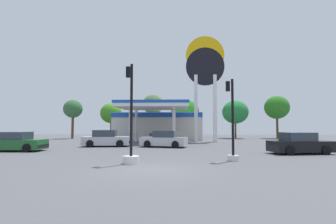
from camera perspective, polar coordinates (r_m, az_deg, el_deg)
The scene contains 15 objects.
ground_plane at distance 11.42m, azimuth -4.05°, elevation -12.95°, with size 90.00×90.00×0.00m, color #56565B.
gas_station at distance 34.82m, azimuth -2.32°, elevation -2.81°, with size 11.91×13.41×4.59m.
station_pole_sign at distance 31.39m, azimuth 8.43°, elevation 8.66°, with size 4.69×0.56×12.95m.
car_0 at distance 23.08m, azimuth -0.89°, elevation -6.29°, with size 4.45×2.64×1.49m.
car_1 at distance 22.67m, azimuth -31.07°, elevation -5.92°, with size 4.13×1.91×1.47m.
car_2 at distance 24.43m, azimuth -13.81°, elevation -5.97°, with size 4.50×2.35×1.55m.
car_3 at distance 19.89m, azimuth 27.70°, elevation -6.46°, with size 4.35×2.36×1.48m.
traffic_signal_0 at distance 14.55m, azimuth 14.38°, elevation -4.58°, with size 0.64×0.67×4.58m.
traffic_signal_1 at distance 13.19m, azimuth -8.43°, elevation -6.39°, with size 0.84×0.84×5.18m.
tree_0 at distance 40.86m, azimuth -20.77°, elevation 0.60°, with size 2.82×2.82×5.89m.
tree_1 at distance 40.85m, azimuth -12.79°, elevation -0.27°, with size 3.39×3.39×5.53m.
tree_2 at distance 37.92m, azimuth -3.42°, elevation 1.65°, with size 3.22×3.22×6.62m.
tree_3 at distance 39.29m, azimuth 3.90°, elevation 0.14°, with size 4.31×4.31×6.01m.
tree_4 at distance 40.57m, azimuth 15.02°, elevation -0.02°, with size 4.03×4.03×5.88m.
tree_5 at distance 42.29m, azimuth 23.47°, elevation 0.94°, with size 3.72×3.72×6.56m.
Camera 1 is at (1.24, -11.19, 1.95)m, focal length 26.85 mm.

